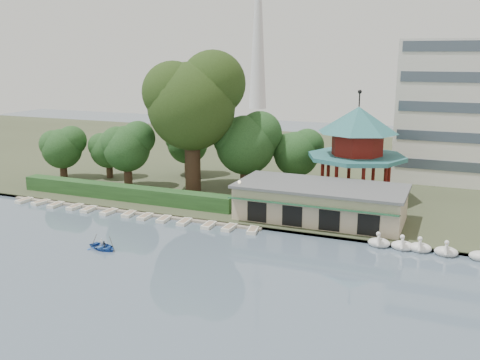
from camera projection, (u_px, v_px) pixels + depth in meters
The scene contains 14 objects.
ground_plane at pixel (134, 283), 43.87m from camera, with size 220.00×220.00×0.00m, color slate.
shore at pixel (306, 164), 90.58m from camera, with size 220.00×70.00×0.40m, color #424930.
embankment at pixel (221, 222), 59.39m from camera, with size 220.00×0.60×0.30m, color gray.
dock at pixel (129, 211), 63.78m from camera, with size 34.00×1.60×0.24m, color gray.
boathouse at pixel (320, 202), 59.36m from camera, with size 18.60×9.39×3.90m.
pavilion at pixel (357, 144), 66.45m from camera, with size 12.40×12.40×13.50m.
broadcast_tower at pixel (258, 6), 177.58m from camera, with size 8.00×8.00×96.00m.
hedge at pixel (124, 192), 67.60m from camera, with size 30.00×2.00×1.80m, color #254E22.
lamp_post at pixel (239, 192), 59.63m from camera, with size 0.36×0.36×4.28m.
big_tree at pixel (193, 99), 69.60m from camera, with size 12.69×11.83×18.57m.
small_trees at pixel (190, 145), 75.05m from camera, with size 39.65×16.42×10.51m.
swan_boats at pixel (437, 250), 50.24m from camera, with size 13.09×1.97×1.92m.
moored_rowboats at pixel (127, 214), 62.29m from camera, with size 32.45×2.64×0.36m.
rowboat_with_passengers at pixel (103, 245), 51.51m from camera, with size 4.95×4.05×2.01m.
Camera 1 is at (23.68, -34.29, 18.37)m, focal length 40.00 mm.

